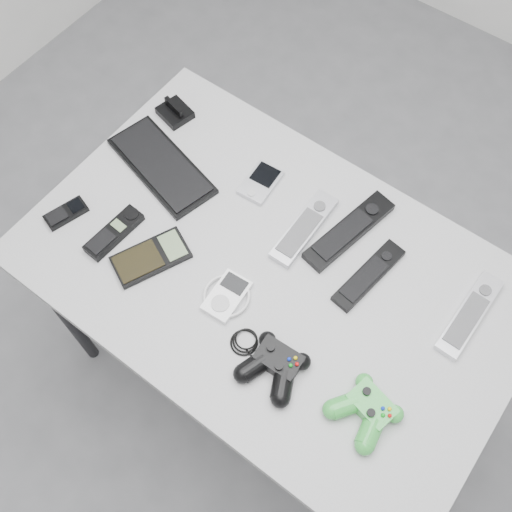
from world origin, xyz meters
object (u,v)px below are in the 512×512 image
Objects in this scene: mp3_player at (227,296)px; remote_black_a at (349,230)px; controller_green at (367,409)px; cordless_handset at (114,233)px; remote_silver_a at (304,228)px; calculator at (151,257)px; remote_silver_b at (470,314)px; pda at (260,182)px; remote_black_b at (369,275)px; mobile_phone at (66,213)px; desk at (272,283)px; pda_keyboard at (162,165)px; controller_black at (275,365)px.

remote_black_a is at bearing 62.59° from mp3_player.
cordless_handset is at bearing -167.58° from controller_green.
controller_green reaches higher than remote_silver_a.
remote_silver_a is at bearing 73.20° from calculator.
remote_black_a is 0.31m from remote_silver_b.
pda is 0.24m from remote_black_a.
remote_black_b is 0.70m from mobile_phone.
controller_green reaches higher than remote_black_b.
cordless_handset is (-0.34, -0.14, 0.08)m from desk.
mp3_player is (-0.12, -0.29, -0.00)m from remote_black_a.
controller_green is (0.71, -0.21, 0.01)m from pda_keyboard.
remote_black_a is (0.24, 0.01, 0.00)m from pda.
controller_green is at bearing 3.39° from cordless_handset.
remote_silver_b is 0.70m from calculator.
calculator is (-0.32, -0.32, -0.00)m from remote_black_a.
controller_green is (-0.07, -0.30, 0.01)m from remote_silver_b.
pda is at bearing 159.90° from controller_green.
remote_silver_a and cordless_handset have the same top height.
controller_black is (0.37, -0.04, 0.01)m from calculator.
remote_silver_b is 1.46× the size of cordless_handset.
cordless_handset is at bearing -125.33° from pda.
remote_black_b is at bearing 29.62° from cordless_handset.
controller_black is at bearing 18.52° from calculator.
pda_keyboard is 2.16× the size of controller_green.
desk is at bearing 123.74° from controller_black.
cordless_handset is (-0.74, -0.30, 0.00)m from remote_silver_b.
mp3_player is at bearing -13.67° from pda_keyboard.
controller_green reaches higher than mp3_player.
remote_black_a is 1.13× the size of controller_black.
remote_black_b reaches higher than mobile_phone.
remote_silver_a is 0.98× the size of remote_silver_b.
remote_black_a is 0.53m from cordless_handset.
pda is at bearing 62.83° from cordless_handset.
controller_black is at bearing -54.50° from pda.
remote_black_b is at bearing 32.74° from desk.
pda is 0.49× the size of controller_black.
desk is 6.53× the size of calculator.
pda is 0.72× the size of cordless_handset.
remote_silver_b is at bearing 3.62° from remote_silver_a.
mp3_player is (0.12, -0.28, 0.00)m from pda.
calculator is (0.14, -0.20, -0.00)m from pda_keyboard.
calculator reaches higher than desk.
cordless_handset is (-0.34, -0.27, -0.00)m from remote_silver_a.
controller_black is at bearing -0.69° from cordless_handset.
mp3_player is (-0.22, -0.22, 0.00)m from remote_black_b.
remote_black_b is at bearing 133.05° from controller_green.
remote_silver_b is 1.30× the size of calculator.
cordless_handset is 1.10× the size of controller_green.
desk is at bearing 54.71° from calculator.
desk is at bearing -103.49° from remote_black_a.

